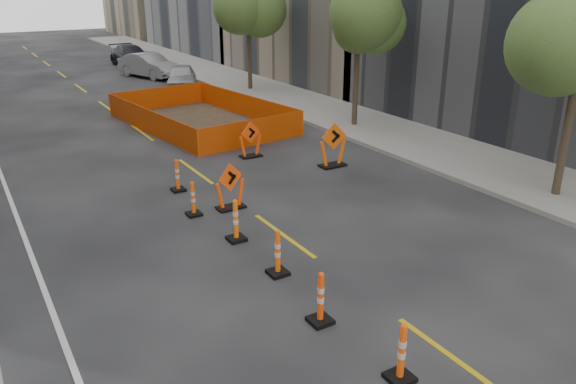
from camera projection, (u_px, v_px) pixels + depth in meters
ground_plane at (384, 308)px, 11.40m from camera, size 140.00×140.00×0.00m
sidewalk_right at (365, 124)px, 25.30m from camera, size 4.00×90.00×0.15m
tree_r_b at (358, 22)px, 23.41m from camera, size 2.80×2.80×5.95m
tree_r_c at (249, 10)px, 31.41m from camera, size 2.80×2.80×5.95m
channelizer_2 at (402, 352)px, 9.17m from camera, size 0.43×0.43×1.10m
channelizer_3 at (321, 298)px, 10.72m from camera, size 0.43×0.43×1.10m
channelizer_4 at (278, 252)px, 12.49m from camera, size 0.43×0.43×1.10m
channelizer_5 at (236, 220)px, 14.12m from camera, size 0.44×0.44×1.12m
channelizer_6 at (193, 199)px, 15.63m from camera, size 0.40×0.40×1.01m
channelizer_7 at (177, 175)px, 17.43m from camera, size 0.41×0.41×1.03m
chevron_sign_left at (230, 186)px, 16.04m from camera, size 1.03×0.75×1.38m
chevron_sign_center at (250, 139)px, 20.70m from camera, size 0.96×0.65×1.35m
chevron_sign_right at (333, 145)px, 19.60m from camera, size 1.13×0.75×1.59m
safety_fence at (200, 113)px, 25.30m from camera, size 6.00×9.07×1.07m
parked_car_near at (182, 77)px, 33.32m from camera, size 3.18×4.54×1.43m
parked_car_mid at (149, 65)px, 37.21m from camera, size 3.19×5.04×1.57m
parked_car_far at (131, 56)px, 41.88m from camera, size 2.30×5.24×1.50m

